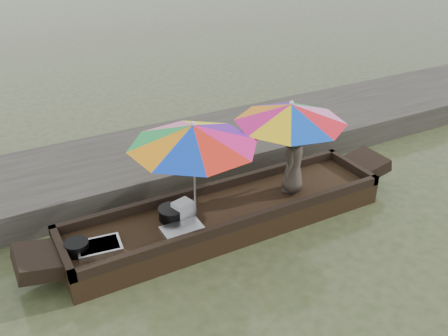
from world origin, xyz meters
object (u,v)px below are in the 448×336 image
cooking_pot (77,247)px  umbrella_stern (288,148)px  umbrella_bow (194,172)px  tray_crayfish (99,247)px  supply_bag (183,209)px  boat_hull (227,217)px  vendor (294,160)px  tray_scallop (183,230)px  charcoal_grill (171,214)px

cooking_pot → umbrella_stern: bearing=0.1°
cooking_pot → umbrella_bow: (1.77, 0.00, 0.69)m
tray_crayfish → umbrella_stern: bearing=1.7°
umbrella_stern → supply_bag: bearing=176.9°
boat_hull → vendor: 1.40m
tray_crayfish → supply_bag: supply_bag is taller
tray_scallop → umbrella_stern: bearing=7.3°
cooking_pot → charcoal_grill: bearing=5.6°
tray_crayfish → tray_scallop: (1.17, -0.16, -0.01)m
tray_scallop → umbrella_stern: umbrella_stern is taller
tray_crayfish → vendor: size_ratio=0.53×
tray_crayfish → charcoal_grill: size_ratio=1.60×
charcoal_grill → supply_bag: 0.18m
vendor → umbrella_stern: (-0.09, 0.04, 0.23)m
cooking_pot → supply_bag: supply_bag is taller
cooking_pot → umbrella_bow: bearing=0.2°
cooking_pot → charcoal_grill: charcoal_grill is taller
vendor → umbrella_bow: size_ratio=0.59×
tray_crayfish → tray_scallop: tray_crayfish is taller
supply_bag → umbrella_bow: 0.67m
tray_scallop → umbrella_stern: (1.96, 0.25, 0.74)m
charcoal_grill → umbrella_bow: bearing=-21.8°
charcoal_grill → vendor: size_ratio=0.33×
charcoal_grill → umbrella_bow: 0.78m
tray_crayfish → supply_bag: bearing=8.3°
umbrella_bow → tray_scallop: bearing=-142.2°
charcoal_grill → umbrella_bow: (0.34, -0.13, 0.69)m
charcoal_grill → supply_bag: size_ratio=1.31×
cooking_pot → umbrella_stern: 3.48m
vendor → umbrella_stern: umbrella_stern is taller
boat_hull → supply_bag: (-0.70, 0.10, 0.30)m
umbrella_bow → umbrella_stern: size_ratio=1.07×
cooking_pot → vendor: vendor is taller
cooking_pot → tray_scallop: bearing=-9.7°
boat_hull → cooking_pot: bearing=-179.9°
umbrella_stern → tray_scallop: bearing=-172.7°
tray_scallop → vendor: bearing=5.8°
tray_crayfish → vendor: bearing=0.9°
charcoal_grill → umbrella_stern: bearing=-3.9°
tray_crayfish → cooking_pot: bearing=161.6°
tray_scallop → umbrella_bow: size_ratio=0.32×
charcoal_grill → vendor: bearing=-4.9°
charcoal_grill → cooking_pot: bearing=-174.4°
boat_hull → tray_scallop: bearing=-163.8°
supply_bag → cooking_pot: bearing=-176.3°
supply_bag → umbrella_stern: size_ratio=0.16×
supply_bag → charcoal_grill: bearing=168.2°
cooking_pot → tray_crayfish: cooking_pot is taller
charcoal_grill → umbrella_stern: umbrella_stern is taller
vendor → umbrella_stern: 0.25m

